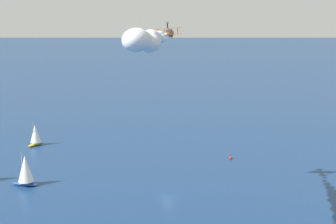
{
  "coord_description": "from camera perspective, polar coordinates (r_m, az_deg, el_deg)",
  "views": [
    {
      "loc": [
        49.2,
        -114.35,
        50.44
      ],
      "look_at": [
        0.0,
        0.0,
        24.44
      ],
      "focal_mm": 50.66,
      "sensor_mm": 36.0,
      "label": 1
    }
  ],
  "objects": [
    {
      "name": "ground_plane",
      "position": [
        134.31,
        0.0,
        -10.26
      ],
      "size": [
        2000.0,
        2000.0,
        0.0
      ],
      "primitive_type": "plane",
      "color": "navy"
    },
    {
      "name": "sailboat_near_centre",
      "position": [
        147.63,
        -16.79,
        -6.73
      ],
      "size": [
        8.48,
        5.36,
        10.55
      ],
      "color": "#23478C",
      "rests_on": "ground_plane"
    },
    {
      "name": "sailboat_far_port",
      "position": [
        190.95,
        -15.68,
        -2.65
      ],
      "size": [
        4.34,
        7.39,
        9.33
      ],
      "color": "gold",
      "rests_on": "ground_plane"
    },
    {
      "name": "marker_buoy",
      "position": [
        169.3,
        7.56,
        -5.51
      ],
      "size": [
        1.1,
        1.1,
        2.1
      ],
      "color": "red",
      "rests_on": "ground_plane"
    },
    {
      "name": "biplane_lead",
      "position": [
        124.87,
        0.01,
        9.47
      ],
      "size": [
        7.39,
        7.07,
        3.62
      ],
      "color": "orange"
    },
    {
      "name": "wingwalker_lead",
      "position": [
        124.84,
        -0.07,
        10.47
      ],
      "size": [
        0.92,
        0.34,
        1.77
      ],
      "color": "black"
    },
    {
      "name": "smoke_trail_lead",
      "position": [
        94.2,
        -2.66,
        8.67
      ],
      "size": [
        12.55,
        37.43,
        5.34
      ],
      "color": "silver"
    }
  ]
}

